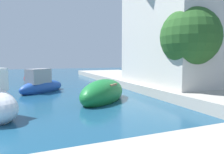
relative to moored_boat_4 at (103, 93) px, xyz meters
name	(u,v)px	position (x,y,z in m)	size (l,w,h in m)	color
quay_promenade	(53,132)	(-2.89, -4.36, -0.14)	(44.00, 32.00, 0.50)	#ADA89E
moored_boat_4	(103,93)	(0.00, 0.00, 0.00)	(3.75, 3.78, 1.39)	#197233
moored_boat_5	(41,85)	(-2.72, 4.06, 0.05)	(3.29, 3.05, 1.71)	#1E479E
moored_boat_6	(36,77)	(-2.84, 10.50, 0.01)	(2.94, 4.13, 1.44)	#B21E1E
waterfront_building_main	(179,24)	(5.80, 1.39, 4.02)	(5.45, 7.17, 7.71)	beige
quayside_tree	(190,37)	(4.14, -1.42, 2.81)	(2.99, 2.99, 4.20)	brown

